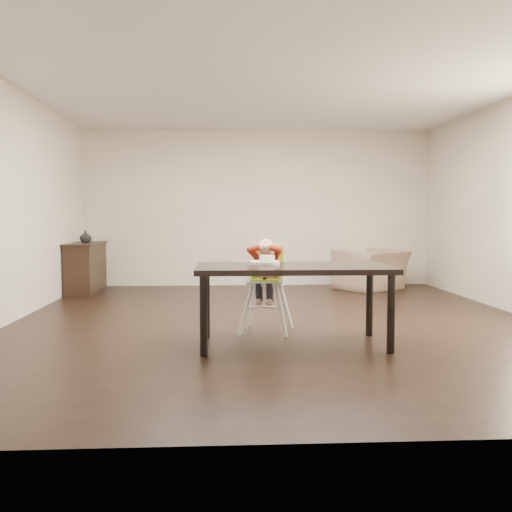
{
  "coord_description": "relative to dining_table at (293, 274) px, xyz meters",
  "views": [
    {
      "loc": [
        -0.59,
        -6.43,
        1.21
      ],
      "look_at": [
        -0.28,
        -0.92,
        0.82
      ],
      "focal_mm": 40.0,
      "sensor_mm": 36.0,
      "label": 1
    }
  ],
  "objects": [
    {
      "name": "vase",
      "position": [
        -2.83,
        3.92,
        0.21
      ],
      "size": [
        0.19,
        0.2,
        0.18
      ],
      "primitive_type": "imported",
      "rotation": [
        0.0,
        0.0,
        0.05
      ],
      "color": "#99999E",
      "rests_on": "sideboard"
    },
    {
      "name": "room_walls",
      "position": [
        -0.05,
        1.18,
        1.18
      ],
      "size": [
        6.02,
        7.02,
        2.71
      ],
      "color": "beige",
      "rests_on": "ground"
    },
    {
      "name": "sideboard",
      "position": [
        -2.83,
        3.88,
        -0.27
      ],
      "size": [
        0.44,
        1.26,
        0.79
      ],
      "color": "black",
      "rests_on": "ground"
    },
    {
      "name": "dining_table",
      "position": [
        0.0,
        0.0,
        0.0
      ],
      "size": [
        1.8,
        0.9,
        0.75
      ],
      "color": "black",
      "rests_on": "ground"
    },
    {
      "name": "high_chair",
      "position": [
        -0.2,
        0.66,
        0.02
      ],
      "size": [
        0.49,
        0.49,
        0.97
      ],
      "rotation": [
        0.0,
        0.0,
        -0.24
      ],
      "color": "white",
      "rests_on": "ground"
    },
    {
      "name": "ground",
      "position": [
        -0.05,
        1.18,
        -0.67
      ],
      "size": [
        7.0,
        7.0,
        0.0
      ],
      "primitive_type": "plane",
      "color": "black",
      "rests_on": "ground"
    },
    {
      "name": "armchair",
      "position": [
        1.78,
        3.98,
        -0.23
      ],
      "size": [
        1.2,
        1.11,
        0.88
      ],
      "primitive_type": "imported",
      "rotation": [
        0.0,
        0.0,
        3.73
      ],
      "color": "#9F8165",
      "rests_on": "ground"
    },
    {
      "name": "plate",
      "position": [
        -0.25,
        0.16,
        0.11
      ],
      "size": [
        0.37,
        0.37,
        0.08
      ],
      "rotation": [
        0.0,
        0.0,
        0.27
      ],
      "color": "white",
      "rests_on": "dining_table"
    }
  ]
}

